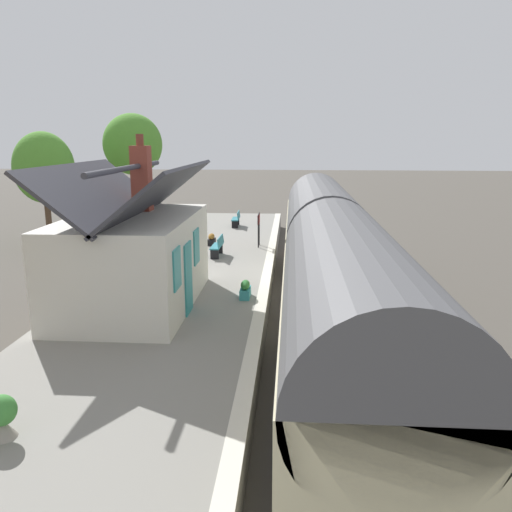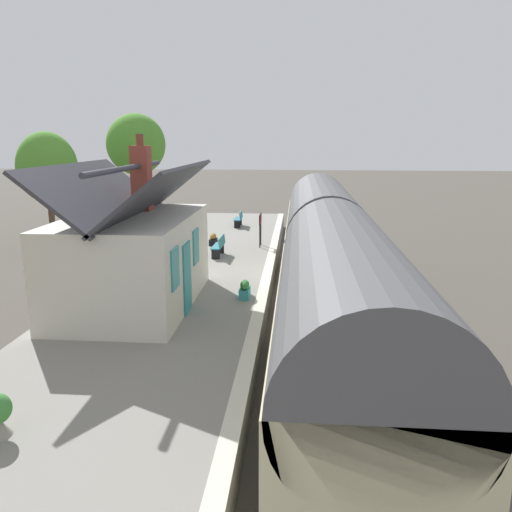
{
  "view_description": "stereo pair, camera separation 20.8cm",
  "coord_description": "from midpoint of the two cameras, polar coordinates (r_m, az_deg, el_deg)",
  "views": [
    {
      "loc": [
        -18.69,
        0.29,
        5.97
      ],
      "look_at": [
        -1.21,
        1.5,
        1.91
      ],
      "focal_mm": 35.89,
      "sensor_mm": 36.0,
      "label": 1
    },
    {
      "loc": [
        -18.67,
        0.08,
        5.97
      ],
      "look_at": [
        -1.21,
        1.5,
        1.91
      ],
      "focal_mm": 35.89,
      "sensor_mm": 36.0,
      "label": 2
    }
  ],
  "objects": [
    {
      "name": "planter_by_door",
      "position": [
        24.83,
        -4.55,
        1.86
      ],
      "size": [
        0.73,
        0.32,
        0.55
      ],
      "color": "black",
      "rests_on": "platform"
    },
    {
      "name": "rail_far",
      "position": [
        19.59,
        5.51,
        -4.54
      ],
      "size": [
        52.0,
        0.08,
        0.14
      ],
      "primitive_type": "cube",
      "color": "gray",
      "rests_on": "ground"
    },
    {
      "name": "planter_edge_near",
      "position": [
        27.45,
        -7.13,
        2.98
      ],
      "size": [
        1.07,
        0.32,
        0.65
      ],
      "color": "gray",
      "rests_on": "platform"
    },
    {
      "name": "station_building",
      "position": [
        16.05,
        -13.2,
        -0.04
      ],
      "size": [
        6.56,
        3.84,
        5.18
      ],
      "color": "silver",
      "rests_on": "platform"
    },
    {
      "name": "train",
      "position": [
        15.54,
        8.5,
        -1.06
      ],
      "size": [
        20.36,
        2.73,
        4.32
      ],
      "color": "black",
      "rests_on": "ground"
    },
    {
      "name": "planter_bench_right",
      "position": [
        16.57,
        -0.91,
        -3.74
      ],
      "size": [
        0.74,
        0.32,
        0.57
      ],
      "color": "teal",
      "rests_on": "platform"
    },
    {
      "name": "tree_far_left",
      "position": [
        30.83,
        -22.06,
        9.09
      ],
      "size": [
        3.21,
        3.27,
        6.33
      ],
      "color": "#4C3828",
      "rests_on": "ground"
    },
    {
      "name": "bench_near_building",
      "position": [
        22.35,
        -3.86,
        1.18
      ],
      "size": [
        1.41,
        0.45,
        0.88
      ],
      "color": "#26727F",
      "rests_on": "platform"
    },
    {
      "name": "ground_plane",
      "position": [
        19.61,
        4.98,
        -4.73
      ],
      "size": [
        160.0,
        160.0,
        0.0
      ],
      "primitive_type": "plane",
      "color": "#4C473F"
    },
    {
      "name": "platform",
      "position": [
        19.87,
        -7.0,
        -3.17
      ],
      "size": [
        32.0,
        6.26,
        0.91
      ],
      "primitive_type": "cube",
      "color": "gray",
      "rests_on": "ground"
    },
    {
      "name": "bench_mid_platform",
      "position": [
        29.88,
        -1.7,
        4.21
      ],
      "size": [
        1.41,
        0.48,
        0.88
      ],
      "color": "#26727F",
      "rests_on": "platform"
    },
    {
      "name": "platform_edge_coping",
      "position": [
        19.38,
        1.54,
        -2.07
      ],
      "size": [
        32.0,
        0.36,
        0.02
      ],
      "primitive_type": "cube",
      "color": "beige",
      "rests_on": "platform"
    },
    {
      "name": "tree_far_right",
      "position": [
        34.5,
        -13.05,
        12.0
      ],
      "size": [
        3.9,
        3.74,
        7.5
      ],
      "color": "#4C3828",
      "rests_on": "ground"
    },
    {
      "name": "rail_near",
      "position": [
        19.67,
        9.72,
        -4.6
      ],
      "size": [
        52.0,
        0.08,
        0.14
      ],
      "primitive_type": "cube",
      "color": "gray",
      "rests_on": "ground"
    },
    {
      "name": "station_sign_board",
      "position": [
        24.23,
        0.73,
        3.85
      ],
      "size": [
        0.96,
        0.06,
        1.57
      ],
      "color": "black",
      "rests_on": "platform"
    }
  ]
}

